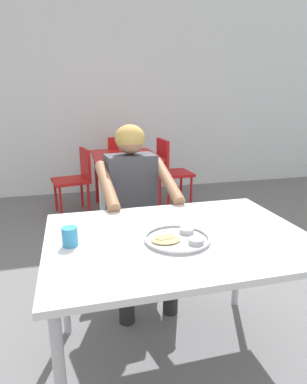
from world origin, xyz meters
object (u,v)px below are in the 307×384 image
at_px(drinking_cup, 70,236).
at_px(table_foreground, 177,248).
at_px(table_background_red, 125,161).
at_px(chair_red_left, 77,176).
at_px(thali_tray, 178,238).
at_px(chair_red_right, 170,168).
at_px(chair_foreground, 128,219).
at_px(chair_red_far, 120,162).
at_px(diner_foreground, 135,198).

bearing_deg(drinking_cup, table_foreground, -1.17).
bearing_deg(table_background_red, chair_red_left, 172.74).
height_order(thali_tray, chair_red_left, chair_red_left).
height_order(table_foreground, chair_red_right, chair_red_right).
xyz_separation_m(thali_tray, drinking_cup, (-0.48, 0.07, 0.03)).
distance_m(chair_foreground, chair_red_far, 2.28).
relative_size(drinking_cup, chair_red_right, 0.10).
height_order(chair_red_left, chair_red_right, chair_red_right).
height_order(diner_foreground, chair_red_right, diner_foreground).
bearing_deg(thali_tray, chair_red_far, 85.97).
xyz_separation_m(drinking_cup, table_background_red, (0.68, 2.54, -0.16)).
relative_size(chair_foreground, chair_red_right, 0.95).
xyz_separation_m(drinking_cup, chair_red_far, (0.71, 3.19, -0.30)).
distance_m(table_background_red, chair_red_far, 0.66).
xyz_separation_m(table_background_red, chair_red_right, (0.58, -0.02, -0.11)).
xyz_separation_m(chair_red_right, chair_red_far, (-0.54, 0.66, -0.02)).
bearing_deg(diner_foreground, chair_red_far, 83.61).
xyz_separation_m(thali_tray, diner_foreground, (-0.05, 0.77, -0.04)).
xyz_separation_m(thali_tray, table_background_red, (0.19, 2.62, -0.13)).
bearing_deg(drinking_cup, chair_red_left, 88.21).
distance_m(table_foreground, chair_foreground, 0.96).
height_order(drinking_cup, table_background_red, drinking_cup).
distance_m(thali_tray, chair_foreground, 1.03).
height_order(chair_foreground, table_background_red, chair_foreground).
relative_size(chair_foreground, chair_red_far, 0.97).
bearing_deg(table_foreground, chair_red_far, 86.28).
bearing_deg(chair_red_far, table_background_red, -93.21).
bearing_deg(thali_tray, drinking_cup, 171.54).
xyz_separation_m(thali_tray, chair_red_left, (-0.40, 2.69, -0.30)).
bearing_deg(chair_foreground, diner_foreground, -86.46).
bearing_deg(diner_foreground, drinking_cup, -121.62).
relative_size(thali_tray, drinking_cup, 3.56).
xyz_separation_m(diner_foreground, chair_red_left, (-0.35, 1.92, -0.26)).
bearing_deg(drinking_cup, thali_tray, -8.46).
bearing_deg(chair_foreground, drinking_cup, -114.40).
height_order(drinking_cup, diner_foreground, diner_foreground).
bearing_deg(diner_foreground, table_background_red, 82.50).
xyz_separation_m(diner_foreground, table_background_red, (0.24, 1.84, -0.09)).
bearing_deg(table_background_red, chair_foreground, -98.98).
distance_m(chair_foreground, diner_foreground, 0.32).
bearing_deg(table_foreground, drinking_cup, 178.83).
xyz_separation_m(table_background_red, chair_red_far, (0.04, 0.65, -0.14)).
relative_size(diner_foreground, table_background_red, 1.32).
distance_m(drinking_cup, chair_foreground, 1.06).
bearing_deg(drinking_cup, table_background_red, 75.14).
relative_size(drinking_cup, chair_red_far, 0.10).
bearing_deg(chair_red_far, chair_foreground, -97.35).
bearing_deg(chair_red_right, table_background_red, 178.18).
distance_m(thali_tray, chair_red_far, 3.28).
height_order(thali_tray, chair_red_right, chair_red_right).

